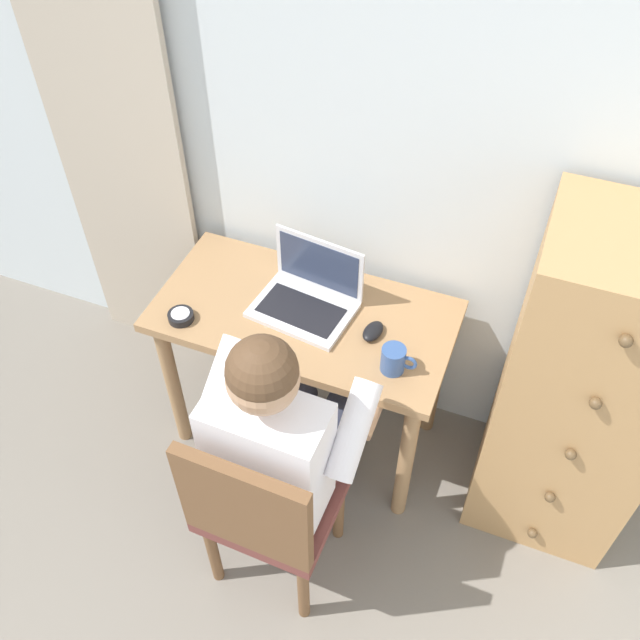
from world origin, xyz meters
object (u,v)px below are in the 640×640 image
object	(u,v)px
desk	(304,337)
dresser	(581,394)
desk_clock	(181,316)
coffee_mug	(394,360)
laptop	(308,294)
computer_mouse	(373,331)
person_seated	(286,430)
chair	(264,507)

from	to	relation	value
desk	dresser	bearing A→B (deg)	2.74
desk_clock	coffee_mug	distance (m)	0.75
laptop	computer_mouse	xyz separation A→B (m)	(0.26, -0.05, -0.04)
computer_mouse	coffee_mug	world-z (taller)	coffee_mug
desk	coffee_mug	distance (m)	0.43
person_seated	desk_clock	xyz separation A→B (m)	(-0.50, 0.25, 0.08)
desk_clock	coffee_mug	size ratio (longest dim) A/B	0.75
chair	laptop	size ratio (longest dim) A/B	2.34
laptop	computer_mouse	bearing A→B (deg)	-11.64
laptop	desk_clock	bearing A→B (deg)	-149.46
computer_mouse	desk	bearing A→B (deg)	-172.21
desk	dresser	xyz separation A→B (m)	(0.96, 0.05, 0.06)
coffee_mug	computer_mouse	bearing A→B (deg)	132.14
person_seated	desk_clock	world-z (taller)	person_seated
person_seated	laptop	world-z (taller)	person_seated
chair	desk	bearing A→B (deg)	100.21
computer_mouse	person_seated	bearing A→B (deg)	-98.42
desk	dresser	world-z (taller)	dresser
desk	desk_clock	distance (m)	0.45
desk	laptop	world-z (taller)	laptop
chair	desk_clock	size ratio (longest dim) A/B	9.60
desk	laptop	bearing A→B (deg)	89.99
chair	computer_mouse	bearing A→B (deg)	76.44
dresser	chair	size ratio (longest dim) A/B	1.52
dresser	desk_clock	world-z (taller)	dresser
person_seated	laptop	size ratio (longest dim) A/B	3.20
person_seated	desk_clock	size ratio (longest dim) A/B	13.14
chair	laptop	xyz separation A→B (m)	(-0.11, 0.66, 0.30)
chair	coffee_mug	xyz separation A→B (m)	(0.26, 0.49, 0.29)
computer_mouse	coffee_mug	bearing A→B (deg)	-37.77
desk	computer_mouse	world-z (taller)	computer_mouse
laptop	dresser	bearing A→B (deg)	0.19
person_seated	computer_mouse	distance (m)	0.46
dresser	desk_clock	bearing A→B (deg)	-170.30
chair	person_seated	xyz separation A→B (m)	(0.00, 0.18, 0.18)
desk	person_seated	distance (m)	0.46
computer_mouse	coffee_mug	xyz separation A→B (m)	(0.11, -0.12, 0.03)
computer_mouse	dresser	bearing A→B (deg)	14.66
laptop	coffee_mug	distance (m)	0.41
dresser	chair	xyz separation A→B (m)	(-0.85, -0.66, -0.18)
dresser	person_seated	distance (m)	0.97
dresser	laptop	bearing A→B (deg)	-179.81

